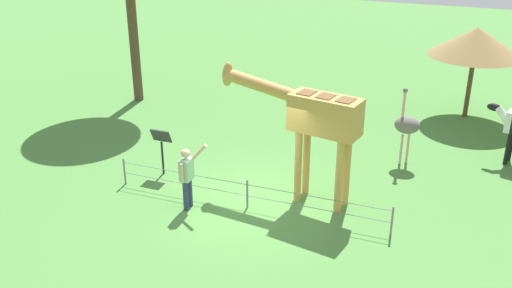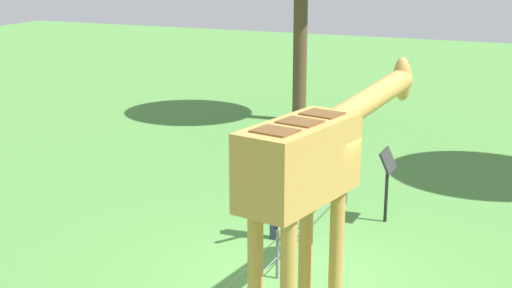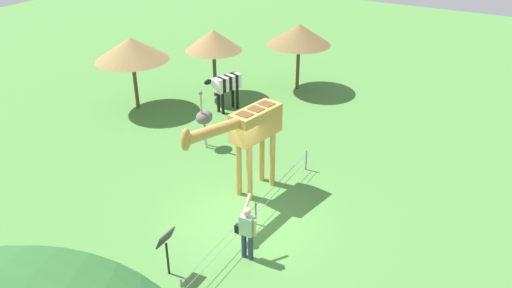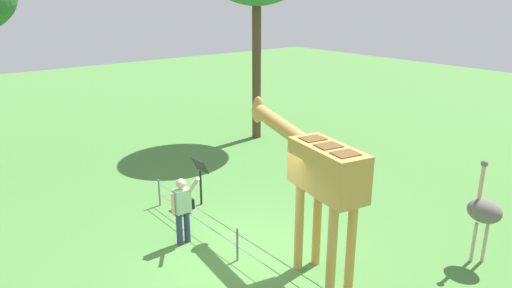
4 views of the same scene
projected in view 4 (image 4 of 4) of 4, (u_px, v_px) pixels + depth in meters
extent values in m
plane|color=#4C843D|center=(247.00, 256.00, 10.17)|extent=(60.00, 60.00, 0.00)
cylinder|color=#C69347|center=(299.00, 227.00, 9.43)|extent=(0.18, 0.18, 1.90)
cylinder|color=#C69347|center=(317.00, 223.00, 9.62)|extent=(0.18, 0.18, 1.90)
cylinder|color=#C69347|center=(332.00, 253.00, 8.50)|extent=(0.18, 0.18, 1.90)
cylinder|color=#C69347|center=(351.00, 247.00, 8.70)|extent=(0.18, 0.18, 1.90)
cube|color=#C69347|center=(327.00, 169.00, 8.63)|extent=(1.80, 1.02, 0.90)
cube|color=brown|center=(313.00, 139.00, 8.91)|extent=(0.44, 0.50, 0.02)
cube|color=brown|center=(329.00, 146.00, 8.49)|extent=(0.44, 0.50, 0.02)
cube|color=brown|center=(346.00, 154.00, 8.07)|extent=(0.44, 0.50, 0.02)
cylinder|color=#C69347|center=(281.00, 126.00, 9.93)|extent=(2.24, 0.75, 0.58)
ellipsoid|color=#C69347|center=(258.00, 110.00, 10.81)|extent=(0.40, 0.32, 0.67)
cylinder|color=brown|center=(256.00, 102.00, 10.72)|extent=(0.05, 0.05, 0.14)
cylinder|color=brown|center=(260.00, 102.00, 10.79)|extent=(0.05, 0.05, 0.14)
cylinder|color=navy|center=(187.00, 226.00, 10.66)|extent=(0.14, 0.14, 0.78)
cylinder|color=navy|center=(179.00, 229.00, 10.54)|extent=(0.14, 0.14, 0.78)
cube|color=#93C699|center=(182.00, 201.00, 10.39)|extent=(0.24, 0.36, 0.55)
sphere|color=#D8AD8C|center=(181.00, 183.00, 10.27)|extent=(0.22, 0.22, 0.22)
cylinder|color=#D8AD8C|center=(194.00, 185.00, 10.15)|extent=(0.42, 0.08, 0.47)
cylinder|color=#D8AD8C|center=(173.00, 204.00, 10.26)|extent=(0.08, 0.08, 0.50)
cube|color=black|center=(190.00, 204.00, 10.62)|extent=(0.12, 0.20, 0.24)
cylinder|color=#CC9E93|center=(474.00, 242.00, 9.85)|extent=(0.07, 0.07, 0.90)
cylinder|color=#CC9E93|center=(485.00, 243.00, 9.83)|extent=(0.07, 0.07, 0.90)
ellipsoid|color=#66605B|center=(484.00, 211.00, 9.61)|extent=(0.70, 0.56, 0.49)
cylinder|color=#CC9E93|center=(481.00, 184.00, 9.56)|extent=(0.08, 0.08, 0.80)
sphere|color=#66605B|center=(484.00, 164.00, 9.42)|extent=(0.14, 0.14, 0.14)
cylinder|color=brown|center=(257.00, 72.00, 17.82)|extent=(0.34, 0.34, 5.19)
cylinder|color=black|center=(201.00, 188.00, 12.53)|extent=(0.06, 0.06, 0.95)
cube|color=#2D2D2D|center=(200.00, 165.00, 12.33)|extent=(0.56, 0.21, 0.38)
cylinder|color=slate|center=(237.00, 245.00, 9.90)|extent=(0.05, 0.05, 0.75)
cylinder|color=slate|center=(159.00, 193.00, 12.49)|extent=(0.05, 0.05, 0.75)
cube|color=slate|center=(237.00, 234.00, 9.82)|extent=(7.00, 0.01, 0.01)
cube|color=slate|center=(237.00, 246.00, 9.91)|extent=(7.00, 0.01, 0.01)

